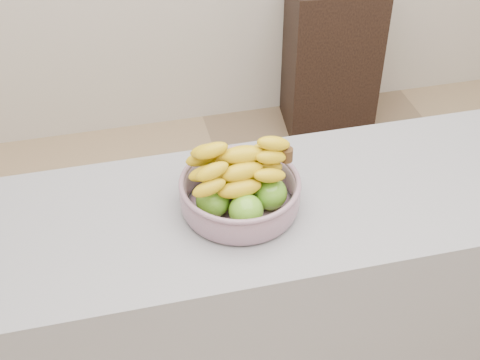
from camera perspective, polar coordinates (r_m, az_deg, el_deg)
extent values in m
cube|color=gray|center=(2.25, 5.37, -10.11)|extent=(2.00, 0.60, 0.90)
cube|color=black|center=(3.65, 7.76, 10.31)|extent=(0.49, 0.41, 0.83)
cylinder|color=#8A95A5|center=(1.88, 0.00, -2.20)|extent=(0.29, 0.29, 0.01)
torus|color=#8A95A5|center=(1.83, 0.00, -0.20)|extent=(0.34, 0.34, 0.02)
sphere|color=#4B8416|center=(1.78, 0.51, -2.65)|extent=(0.09, 0.09, 0.09)
sphere|color=#4B8416|center=(1.84, 2.59, -1.15)|extent=(0.09, 0.09, 0.09)
sphere|color=#4B8416|center=(1.91, 1.07, 0.52)|extent=(0.09, 0.09, 0.09)
sphere|color=#4B8416|center=(1.89, -1.85, 0.17)|extent=(0.09, 0.09, 0.09)
sphere|color=#4B8416|center=(1.82, -2.31, -1.77)|extent=(0.09, 0.09, 0.09)
ellipsoid|color=yellow|center=(1.77, -0.03, -0.75)|extent=(0.22, 0.07, 0.05)
ellipsoid|color=yellow|center=(1.81, -0.35, 0.32)|extent=(0.21, 0.06, 0.05)
ellipsoid|color=yellow|center=(1.85, -0.65, 1.34)|extent=(0.22, 0.08, 0.05)
ellipsoid|color=yellow|center=(1.77, 0.18, 0.74)|extent=(0.22, 0.08, 0.05)
ellipsoid|color=yellow|center=(1.81, -0.17, 1.86)|extent=(0.22, 0.10, 0.05)
ellipsoid|color=yellow|center=(1.77, 0.21, 2.19)|extent=(0.21, 0.06, 0.05)
cylinder|color=#402914|center=(1.80, 4.01, 2.17)|extent=(0.03, 0.03, 0.04)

